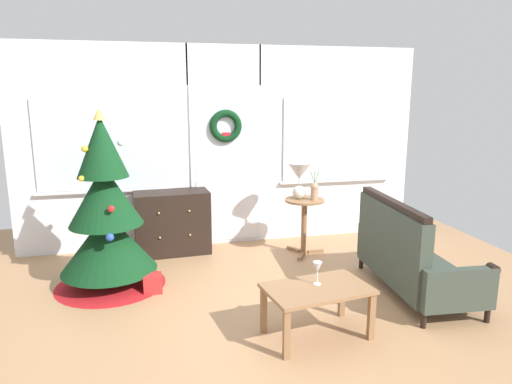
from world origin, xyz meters
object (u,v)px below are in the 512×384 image
object	(u,v)px
side_table	(304,215)
table_lamp	(299,176)
flower_vase	(314,190)
christmas_tree	(107,221)
settee_sofa	(408,257)
dresser_cabinet	(172,223)
wine_glass	(317,268)
gift_box	(153,283)
coffee_table	(317,294)

from	to	relation	value
side_table	table_lamp	size ratio (longest dim) A/B	1.58
side_table	flower_vase	bearing A→B (deg)	-30.96
christmas_tree	flower_vase	distance (m)	2.40
settee_sofa	table_lamp	xyz separation A→B (m)	(-0.69, 1.35, 0.61)
table_lamp	christmas_tree	bearing A→B (deg)	-167.74
dresser_cabinet	table_lamp	bearing A→B (deg)	-14.13
wine_glass	gift_box	xyz separation A→B (m)	(-1.31, 1.13, -0.48)
flower_vase	side_table	bearing A→B (deg)	149.04
table_lamp	wine_glass	size ratio (longest dim) A/B	2.26
table_lamp	coffee_table	world-z (taller)	table_lamp
dresser_cabinet	gift_box	size ratio (longest dim) A/B	5.02
side_table	table_lamp	world-z (taller)	table_lamp
side_table	coffee_table	world-z (taller)	side_table
coffee_table	gift_box	distance (m)	1.78
side_table	dresser_cabinet	bearing A→B (deg)	165.02
coffee_table	gift_box	world-z (taller)	coffee_table
wine_glass	christmas_tree	bearing A→B (deg)	140.91
christmas_tree	coffee_table	xyz separation A→B (m)	(1.72, -1.47, -0.33)
table_lamp	flower_vase	world-z (taller)	table_lamp
dresser_cabinet	table_lamp	distance (m)	1.67
christmas_tree	table_lamp	bearing A→B (deg)	12.26
dresser_cabinet	wine_glass	world-z (taller)	dresser_cabinet
flower_vase	gift_box	distance (m)	2.18
table_lamp	flower_vase	distance (m)	0.25
settee_sofa	flower_vase	size ratio (longest dim) A/B	4.47
christmas_tree	coffee_table	bearing A→B (deg)	-40.38
christmas_tree	side_table	xyz separation A→B (m)	(2.27, 0.44, -0.20)
christmas_tree	gift_box	bearing A→B (deg)	-33.26
settee_sofa	coffee_table	xyz separation A→B (m)	(-1.18, -0.59, -0.01)
side_table	christmas_tree	bearing A→B (deg)	-169.03
flower_vase	coffee_table	distance (m)	2.01
flower_vase	coffee_table	size ratio (longest dim) A/B	0.39
christmas_tree	dresser_cabinet	world-z (taller)	christmas_tree
dresser_cabinet	gift_box	bearing A→B (deg)	-103.51
table_lamp	coffee_table	bearing A→B (deg)	-104.03
christmas_tree	gift_box	distance (m)	0.79
settee_sofa	side_table	distance (m)	1.46
coffee_table	gift_box	bearing A→B (deg)	137.56
settee_sofa	gift_box	size ratio (longest dim) A/B	8.50
flower_vase	gift_box	world-z (taller)	flower_vase
settee_sofa	flower_vase	bearing A→B (deg)	112.93
christmas_tree	coffee_table	distance (m)	2.29
side_table	coffee_table	size ratio (longest dim) A/B	0.77
settee_sofa	wine_glass	distance (m)	1.29
dresser_cabinet	flower_vase	size ratio (longest dim) A/B	2.64
coffee_table	gift_box	size ratio (longest dim) A/B	4.94
dresser_cabinet	gift_box	distance (m)	1.21
christmas_tree	side_table	size ratio (longest dim) A/B	2.62
side_table	wine_glass	size ratio (longest dim) A/B	3.58
christmas_tree	gift_box	world-z (taller)	christmas_tree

